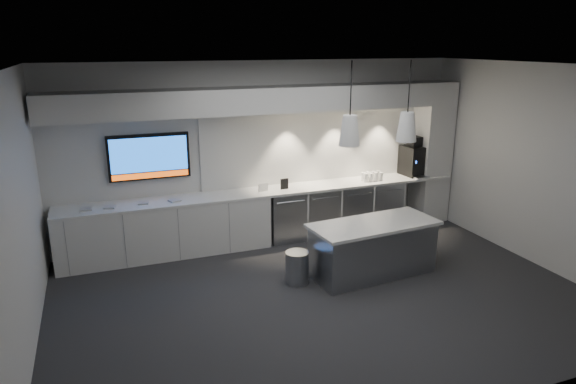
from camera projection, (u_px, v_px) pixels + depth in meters
name	position (u px, v px, depth m)	size (l,w,h in m)	color
floor	(323.00, 296.00, 6.89)	(7.00, 7.00, 0.00)	#2A2A2C
ceiling	(328.00, 67.00, 6.05)	(7.00, 7.00, 0.00)	black
wall_back	(264.00, 151.00, 8.71)	(7.00, 7.00, 0.00)	silver
wall_front	(453.00, 267.00, 4.22)	(7.00, 7.00, 0.00)	silver
wall_left	(16.00, 222.00, 5.28)	(7.00, 7.00, 0.00)	silver
wall_right	(539.00, 166.00, 7.66)	(7.00, 7.00, 0.00)	silver
back_counter	(270.00, 191.00, 8.59)	(6.80, 0.65, 0.04)	white
left_base_cabinets	(166.00, 229.00, 8.12)	(3.30, 0.63, 0.86)	silver
fridge_unit_a	(284.00, 215.00, 8.81)	(0.60, 0.61, 0.85)	#95989D
fridge_unit_b	(318.00, 211.00, 9.02)	(0.60, 0.61, 0.85)	#95989D
fridge_unit_c	(350.00, 207.00, 9.24)	(0.60, 0.61, 0.85)	#95989D
fridge_unit_d	(380.00, 203.00, 9.45)	(0.60, 0.61, 0.85)	#95989D
backsplash	(328.00, 144.00, 9.09)	(4.60, 0.03, 1.30)	silver
soffit	(269.00, 99.00, 8.19)	(6.90, 0.60, 0.40)	silver
column	(432.00, 152.00, 9.59)	(0.55, 0.55, 2.60)	silver
wall_tv	(149.00, 157.00, 8.00)	(1.25, 0.07, 0.72)	black
island	(373.00, 248.00, 7.45)	(1.93, 0.96, 0.79)	#95989D
bin	(297.00, 267.00, 7.22)	(0.33, 0.33, 0.46)	#95989D
coffee_machine	(414.00, 159.00, 9.49)	(0.43, 0.59, 0.72)	black
sign_black	(284.00, 184.00, 8.62)	(0.14, 0.02, 0.18)	black
sign_white	(263.00, 187.00, 8.48)	(0.18, 0.02, 0.14)	white
cup_cluster	(372.00, 176.00, 9.15)	(0.38, 0.18, 0.15)	white
tray_a	(86.00, 209.00, 7.55)	(0.16, 0.16, 0.03)	#ACACAC
tray_b	(110.00, 207.00, 7.66)	(0.16, 0.16, 0.03)	#ACACAC
tray_c	(143.00, 203.00, 7.86)	(0.16, 0.16, 0.03)	#ACACAC
tray_d	(174.00, 201.00, 7.97)	(0.16, 0.16, 0.03)	#ACACAC
pendant_left	(350.00, 130.00, 6.81)	(0.29, 0.29, 1.11)	silver
pendant_right	(407.00, 127.00, 7.11)	(0.29, 0.29, 1.11)	silver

